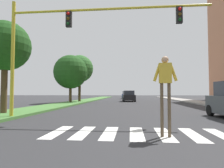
{
  "coord_description": "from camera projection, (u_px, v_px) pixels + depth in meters",
  "views": [
    {
      "loc": [
        -0.64,
        0.61,
        1.36
      ],
      "look_at": [
        -2.19,
        16.57,
        2.08
      ],
      "focal_mm": 30.92,
      "sensor_mm": 36.0,
      "label": 1
    }
  ],
  "objects": [
    {
      "name": "sedan_midblock",
      "position": [
        129.0,
        96.0,
        29.83
      ],
      "size": [
        2.15,
        4.3,
        1.67
      ],
      "color": "black",
      "rests_on": "ground_plane"
    },
    {
      "name": "pedestrian_performer",
      "position": [
        165.0,
        83.0,
        5.96
      ],
      "size": [
        0.75,
        0.27,
        2.49
      ],
      "color": "brown",
      "rests_on": "ground_plane"
    },
    {
      "name": "sidewalk_right",
      "position": [
        197.0,
        102.0,
        26.3
      ],
      "size": [
        3.0,
        64.0,
        0.15
      ],
      "primitive_type": "cube",
      "color": "#9E9991",
      "rests_on": "ground_plane"
    },
    {
      "name": "median_strip",
      "position": [
        80.0,
        101.0,
        27.89
      ],
      "size": [
        3.03,
        64.0,
        0.15
      ],
      "primitive_type": "cube",
      "color": "#477A38",
      "rests_on": "ground_plane"
    },
    {
      "name": "sedan_distant",
      "position": [
        127.0,
        95.0,
        43.37
      ],
      "size": [
        2.01,
        4.42,
        1.71
      ],
      "color": "navy",
      "rests_on": "ground_plane"
    },
    {
      "name": "tree_mid",
      "position": [
        5.0,
        46.0,
        11.7
      ],
      "size": [
        3.02,
        3.02,
        5.56
      ],
      "color": "#4C3823",
      "rests_on": "median_strip"
    },
    {
      "name": "traffic_light_gantry",
      "position": [
        69.0,
        33.0,
        9.79
      ],
      "size": [
        10.06,
        0.3,
        6.0
      ],
      "color": "gold",
      "rests_on": "median_strip"
    },
    {
      "name": "crosswalk",
      "position": [
        150.0,
        134.0,
        6.35
      ],
      "size": [
        6.75,
        2.2,
        0.01
      ],
      "color": "silver",
      "rests_on": "ground_plane"
    },
    {
      "name": "tree_distant",
      "position": [
        80.0,
        69.0,
        27.12
      ],
      "size": [
        3.81,
        3.81,
        6.49
      ],
      "color": "#4C3823",
      "rests_on": "median_strip"
    },
    {
      "name": "ground_plane",
      "position": [
        135.0,
        102.0,
        29.1
      ],
      "size": [
        140.0,
        140.0,
        0.0
      ],
      "primitive_type": "plane",
      "color": "#2D2D30"
    },
    {
      "name": "tree_far",
      "position": [
        71.0,
        72.0,
        25.12
      ],
      "size": [
        4.39,
        4.39,
        6.11
      ],
      "color": "#4C3823",
      "rests_on": "median_strip"
    }
  ]
}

